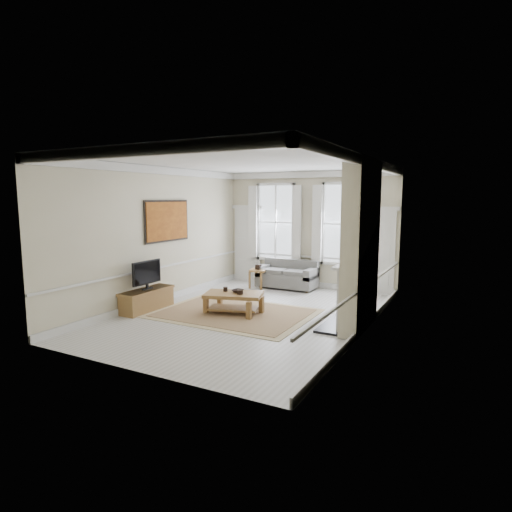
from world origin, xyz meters
The scene contains 23 objects.
floor centered at (0.00, 0.00, 0.00)m, with size 7.20×7.20×0.00m, color #B7B5AD.
ceiling centered at (0.00, 0.00, 3.40)m, with size 7.20×7.20×0.00m, color white.
back_wall centered at (0.00, 3.60, 1.70)m, with size 5.20×5.20×0.00m, color beige.
left_wall centered at (-2.60, 0.00, 1.70)m, with size 7.20×7.20×0.00m, color beige.
right_wall centered at (2.60, 0.00, 1.70)m, with size 7.20×7.20×0.00m, color beige.
window_left centered at (-1.05, 3.55, 1.90)m, with size 1.26×0.20×2.20m, color #B2BCC6, non-canonical shape.
window_right centered at (1.05, 3.55, 1.90)m, with size 1.26×0.20×2.20m, color #B2BCC6, non-canonical shape.
door_left centered at (-2.05, 3.56, 1.15)m, with size 0.90×0.08×2.30m, color silver.
door_right centered at (2.05, 3.56, 1.15)m, with size 0.90×0.08×2.30m, color silver.
painting centered at (-2.56, 0.30, 2.05)m, with size 0.05×1.66×1.06m, color #B1621E.
chimney_breast centered at (2.43, 0.20, 1.70)m, with size 0.35×1.70×3.38m, color beige.
hearth centered at (2.00, 0.20, 0.03)m, with size 0.55×1.50×0.05m, color black.
fireplace centered at (2.20, 0.20, 0.73)m, with size 0.21×1.45×1.33m.
mirror centered at (2.21, 0.20, 2.05)m, with size 0.06×1.26×1.06m, color gold.
sofa centered at (-0.43, 3.11, 0.35)m, with size 1.70×0.83×0.83m.
side_table centered at (-1.19, 2.68, 0.45)m, with size 0.55×0.55×0.56m.
rug centered at (-0.38, -0.07, 0.01)m, with size 3.50×2.60×0.02m, color #91714B.
coffee_table centered at (-0.38, -0.07, 0.40)m, with size 1.46×1.11×0.48m.
ceramic_pot_a centered at (-0.63, -0.02, 0.53)m, with size 0.10×0.10×0.10m, color black.
ceramic_pot_b centered at (-0.18, -0.12, 0.53)m, with size 0.14×0.14×0.10m, color black.
bowl centered at (-0.33, 0.03, 0.52)m, with size 0.26×0.26×0.06m, color black.
tv_stand centered at (-2.34, -0.77, 0.25)m, with size 0.45×1.41×0.50m, color brown.
tv centered at (-2.32, -0.77, 0.90)m, with size 0.08×0.90×0.68m.
Camera 1 is at (4.56, -8.24, 2.63)m, focal length 30.00 mm.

